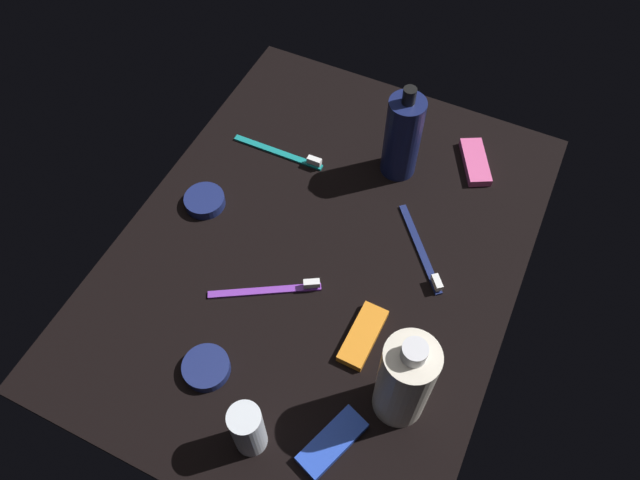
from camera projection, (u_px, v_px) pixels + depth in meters
ground_plane at (320, 252)px, 100.01cm from camera, size 84.00×64.00×1.20cm
lotion_bottle at (402, 137)px, 102.23cm from camera, size 6.31×6.31×19.07cm
bodywash_bottle at (405, 381)px, 77.96cm from camera, size 7.29×7.29×19.45cm
deodorant_stick at (248, 429)px, 77.97cm from camera, size 4.44×4.44×10.70cm
toothbrush_purple at (272, 289)px, 94.75cm from camera, size 10.11×16.15×2.10cm
toothbrush_teal at (283, 153)px, 110.42cm from camera, size 1.35×18.01×2.10cm
toothbrush_navy at (422, 252)px, 98.53cm from camera, size 14.59×12.45×2.10cm
snack_bar_orange at (363, 336)px, 90.22cm from camera, size 10.51×4.29×1.50cm
snack_bar_pink at (475, 162)px, 109.05cm from camera, size 11.06×8.42×1.50cm
snack_bar_blue at (332, 442)px, 81.57cm from camera, size 11.14×7.38×1.50cm
cream_tin_left at (205, 200)px, 104.08cm from camera, size 7.01×7.01×1.86cm
cream_tin_right at (206, 368)px, 87.29cm from camera, size 6.99×6.99×1.76cm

